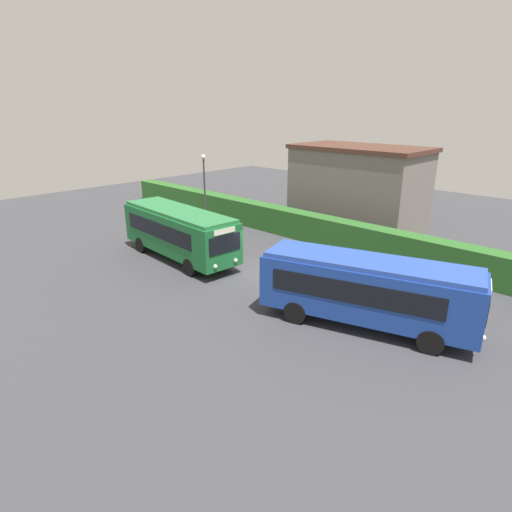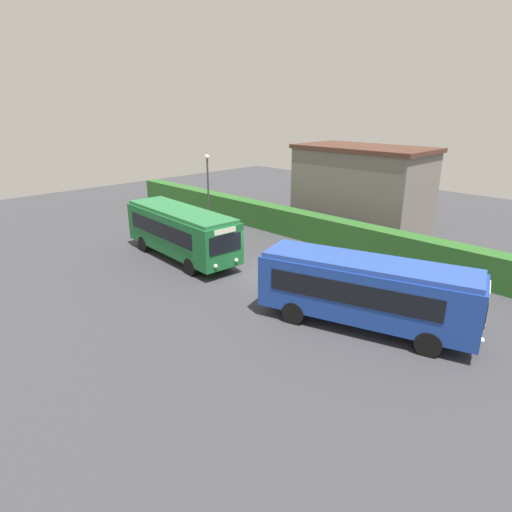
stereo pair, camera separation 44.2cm
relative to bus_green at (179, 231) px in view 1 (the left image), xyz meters
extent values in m
plane|color=#38383D|center=(4.95, 1.58, -1.78)|extent=(64.00, 64.00, 0.00)
cube|color=#19602D|center=(-0.01, 0.00, -0.07)|extent=(9.01, 3.09, 2.33)
cube|color=#27723C|center=(-0.01, 0.00, 1.20)|extent=(8.73, 2.87, 0.20)
cube|color=black|center=(-0.23, 1.30, 0.21)|extent=(6.90, 0.47, 0.93)
cube|color=black|center=(-0.39, -1.26, 0.21)|extent=(6.90, 0.47, 0.93)
cube|color=black|center=(4.43, -0.28, 0.21)|extent=(0.17, 2.08, 0.98)
cube|color=silver|center=(4.43, -0.28, 0.92)|extent=(0.13, 1.40, 0.28)
cylinder|color=black|center=(2.81, 1.00, -1.28)|extent=(1.02, 0.34, 1.00)
cylinder|color=black|center=(2.66, -1.34, -1.28)|extent=(1.02, 0.34, 1.00)
cylinder|color=black|center=(-2.68, 1.34, -1.28)|extent=(1.02, 0.34, 1.00)
cylinder|color=black|center=(-2.82, -0.99, -1.28)|extent=(1.02, 0.34, 1.00)
sphere|color=silver|center=(4.49, 0.42, -0.88)|extent=(0.22, 0.22, 0.22)
sphere|color=silver|center=(4.40, -0.98, -0.88)|extent=(0.22, 0.22, 0.22)
cube|color=navy|center=(12.61, 0.31, -0.11)|extent=(9.16, 4.92, 2.25)
cube|color=#2747A0|center=(12.61, 0.31, 1.12)|extent=(8.84, 4.66, 0.20)
cube|color=black|center=(11.96, 1.37, 0.16)|extent=(6.60, 2.10, 0.90)
cube|color=black|center=(12.68, -0.94, 0.16)|extent=(6.60, 2.10, 0.90)
cube|color=black|center=(16.84, 1.63, 0.16)|extent=(0.62, 1.88, 0.94)
cube|color=silver|center=(16.84, 1.63, 0.84)|extent=(0.43, 1.27, 0.28)
cylinder|color=black|center=(14.90, 2.17, -1.28)|extent=(1.04, 0.57, 1.00)
cylinder|color=black|center=(15.55, 0.08, -1.28)|extent=(1.04, 0.57, 1.00)
cylinder|color=black|center=(9.66, 0.53, -1.28)|extent=(1.04, 0.57, 1.00)
cylinder|color=black|center=(10.32, -1.56, -1.28)|extent=(1.04, 0.57, 1.00)
sphere|color=silver|center=(16.66, 2.27, -0.88)|extent=(0.22, 0.22, 0.22)
sphere|color=silver|center=(17.05, 1.01, -0.88)|extent=(0.22, 0.22, 0.22)
cube|color=olive|center=(-2.06, 2.86, -1.35)|extent=(0.27, 0.30, 0.87)
cube|color=silver|center=(-2.06, 2.86, -0.53)|extent=(0.30, 0.46, 0.77)
sphere|color=beige|center=(-2.06, 2.86, -0.02)|extent=(0.24, 0.24, 0.24)
cube|color=olive|center=(2.72, 1.81, -1.40)|extent=(0.37, 0.34, 0.77)
cube|color=silver|center=(2.72, 1.81, -0.68)|extent=(0.54, 0.43, 0.67)
sphere|color=brown|center=(2.72, 1.81, -0.24)|extent=(0.21, 0.21, 0.21)
cube|color=silver|center=(13.06, 2.81, -1.40)|extent=(0.39, 0.37, 0.77)
cube|color=silver|center=(13.06, 2.81, -0.67)|extent=(0.55, 0.48, 0.68)
sphere|color=tan|center=(13.06, 2.81, -0.23)|extent=(0.21, 0.21, 0.21)
cube|color=#295E24|center=(4.95, 8.61, -0.85)|extent=(44.00, 1.29, 1.87)
cube|color=slate|center=(3.93, 13.54, 1.15)|extent=(9.33, 5.17, 5.86)
cube|color=#4C2D23|center=(3.93, 13.54, 4.23)|extent=(9.71, 5.37, 0.30)
cylinder|color=#38383D|center=(-5.28, 6.39, 0.74)|extent=(0.14, 0.14, 5.05)
sphere|color=beige|center=(-5.28, 6.39, 3.45)|extent=(0.36, 0.36, 0.36)
camera|label=1|loc=(20.74, -14.79, 7.18)|focal=30.29mm
camera|label=2|loc=(21.05, -14.48, 7.18)|focal=30.29mm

